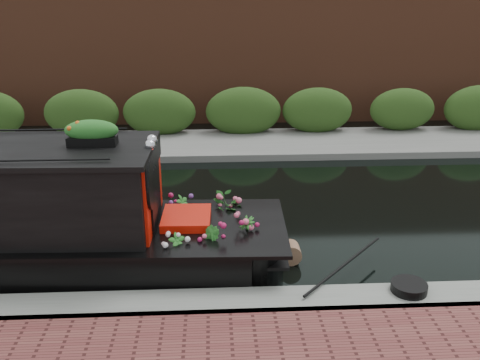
{
  "coord_description": "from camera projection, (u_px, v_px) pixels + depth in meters",
  "views": [
    {
      "loc": [
        1.49,
        -9.28,
        4.21
      ],
      "look_at": [
        1.95,
        -0.6,
        0.9
      ],
      "focal_mm": 40.0,
      "sensor_mm": 36.0,
      "label": 1
    }
  ],
  "objects": [
    {
      "name": "ground",
      "position": [
        136.0,
        215.0,
        10.09
      ],
      "size": [
        80.0,
        80.0,
        0.0
      ],
      "primitive_type": "plane",
      "color": "black",
      "rests_on": "ground"
    },
    {
      "name": "near_bank_coping",
      "position": [
        103.0,
        320.0,
        7.01
      ],
      "size": [
        40.0,
        0.6,
        0.5
      ],
      "primitive_type": "cube",
      "color": "slate",
      "rests_on": "ground"
    },
    {
      "name": "far_bank_path",
      "position": [
        156.0,
        149.0,
        14.01
      ],
      "size": [
        40.0,
        2.4,
        0.34
      ],
      "primitive_type": "cube",
      "color": "slate",
      "rests_on": "ground"
    },
    {
      "name": "far_hedge",
      "position": [
        159.0,
        139.0,
        14.85
      ],
      "size": [
        40.0,
        1.1,
        2.8
      ],
      "primitive_type": "cube",
      "color": "#254216",
      "rests_on": "ground"
    },
    {
      "name": "far_brick_wall",
      "position": [
        165.0,
        120.0,
        16.81
      ],
      "size": [
        40.0,
        1.0,
        8.0
      ],
      "primitive_type": "cube",
      "color": "brown",
      "rests_on": "ground"
    },
    {
      "name": "rope_fender",
      "position": [
        290.0,
        252.0,
        8.39
      ],
      "size": [
        0.32,
        0.3,
        0.32
      ],
      "primitive_type": "cylinder",
      "rotation": [
        1.57,
        0.0,
        0.0
      ],
      "color": "#876247",
      "rests_on": "ground"
    },
    {
      "name": "coiled_mooring_rope",
      "position": [
        409.0,
        287.0,
        7.18
      ],
      "size": [
        0.49,
        0.49,
        0.12
      ],
      "primitive_type": "cylinder",
      "color": "black",
      "rests_on": "near_bank_coping"
    }
  ]
}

